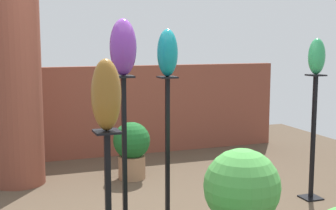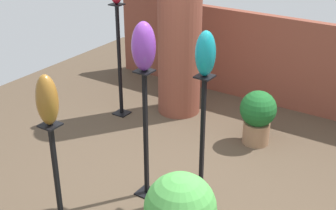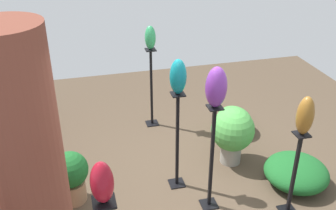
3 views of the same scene
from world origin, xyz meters
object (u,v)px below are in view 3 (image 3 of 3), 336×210
(pedestal_bronze, at_px, (293,178))
(art_vase_bronze, at_px, (305,116))
(pedestal_jade, at_px, (151,91))
(art_vase_ruby, at_px, (102,183))
(art_vase_violet, at_px, (216,87))
(brick_pillar, at_px, (31,184))
(pedestal_teal, at_px, (177,145))
(potted_plant_mid_left, at_px, (233,132))
(pedestal_violet, at_px, (211,163))
(potted_plant_near_pillar, at_px, (71,175))
(art_vase_teal, at_px, (178,77))
(art_vase_jade, at_px, (150,38))

(pedestal_bronze, relative_size, art_vase_bronze, 2.46)
(pedestal_jade, height_order, art_vase_ruby, art_vase_ruby)
(pedestal_bronze, relative_size, art_vase_violet, 2.39)
(brick_pillar, height_order, art_vase_violet, brick_pillar)
(pedestal_teal, xyz_separation_m, potted_plant_mid_left, (0.30, -0.88, -0.12))
(art_vase_ruby, xyz_separation_m, art_vase_violet, (1.40, -1.33, -0.11))
(pedestal_violet, xyz_separation_m, art_vase_violet, (0.00, 0.00, 0.97))
(art_vase_ruby, bearing_deg, art_vase_violet, -43.56)
(pedestal_teal, relative_size, pedestal_bronze, 1.21)
(pedestal_jade, relative_size, pedestal_violet, 0.96)
(pedestal_jade, height_order, pedestal_bronze, pedestal_jade)
(art_vase_violet, height_order, art_vase_bronze, art_vase_violet)
(pedestal_teal, bearing_deg, pedestal_jade, -0.70)
(art_vase_ruby, relative_size, potted_plant_near_pillar, 0.46)
(art_vase_teal, bearing_deg, pedestal_jade, -0.70)
(art_vase_violet, bearing_deg, art_vase_teal, 29.78)
(art_vase_jade, xyz_separation_m, art_vase_ruby, (-3.50, 1.07, 0.21))
(pedestal_violet, xyz_separation_m, art_vase_jade, (2.10, 0.26, 0.87))
(pedestal_violet, relative_size, art_vase_ruby, 4.31)
(brick_pillar, xyz_separation_m, pedestal_violet, (0.78, -1.87, -0.69))
(pedestal_jade, distance_m, pedestal_bronze, 2.70)
(pedestal_jade, relative_size, art_vase_ruby, 4.12)
(pedestal_jade, height_order, art_vase_bronze, art_vase_bronze)
(brick_pillar, distance_m, pedestal_violet, 2.14)
(pedestal_teal, distance_m, art_vase_bronze, 1.60)
(art_vase_jade, distance_m, potted_plant_near_pillar, 2.37)
(brick_pillar, xyz_separation_m, pedestal_jade, (2.88, -1.61, -0.72))
(brick_pillar, bearing_deg, art_vase_violet, -67.24)
(potted_plant_mid_left, bearing_deg, art_vase_jade, 33.23)
(pedestal_teal, height_order, potted_plant_mid_left, pedestal_teal)
(pedestal_violet, bearing_deg, potted_plant_near_pillar, 72.43)
(potted_plant_mid_left, bearing_deg, brick_pillar, 122.38)
(pedestal_jade, xyz_separation_m, pedestal_bronze, (-2.44, -1.14, -0.10))
(art_vase_jade, bearing_deg, potted_plant_mid_left, -146.77)
(brick_pillar, distance_m, art_vase_jade, 3.30)
(pedestal_teal, xyz_separation_m, art_vase_jade, (1.61, -0.02, 0.89))
(pedestal_bronze, distance_m, art_vase_jade, 2.88)
(art_vase_teal, bearing_deg, potted_plant_mid_left, -71.32)
(pedestal_violet, height_order, art_vase_jade, art_vase_jade)
(brick_pillar, relative_size, art_vase_bronze, 5.90)
(art_vase_ruby, relative_size, art_vase_violet, 0.69)
(pedestal_violet, xyz_separation_m, art_vase_bronze, (-0.34, -0.89, 0.69))
(brick_pillar, distance_m, pedestal_bronze, 2.91)
(pedestal_jade, xyz_separation_m, pedestal_violet, (-2.10, -0.26, 0.03))
(pedestal_violet, bearing_deg, art_vase_jade, 7.01)
(pedestal_violet, bearing_deg, potted_plant_mid_left, -37.63)
(pedestal_teal, distance_m, potted_plant_near_pillar, 1.36)
(art_vase_bronze, bearing_deg, pedestal_violet, 68.88)
(art_vase_violet, bearing_deg, art_vase_bronze, -111.12)
(pedestal_jade, bearing_deg, art_vase_jade, 180.00)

